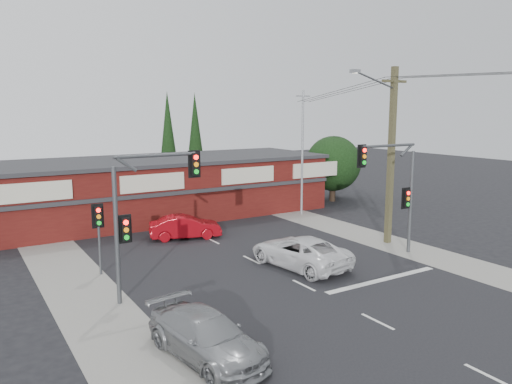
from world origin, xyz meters
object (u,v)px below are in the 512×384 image
white_suv (300,252)px  shop_building (147,188)px  red_sedan (185,227)px  utility_pole (390,150)px  silver_suv (206,336)px

white_suv → shop_building: shop_building is taller
shop_building → white_suv: bearing=-80.6°
red_sedan → shop_building: (0.11, 6.88, 1.44)m
shop_building → utility_pole: (9.36, -14.00, 3.26)m
shop_building → red_sedan: bearing=-90.9°
white_suv → utility_pole: utility_pole is taller
silver_suv → utility_pole: 16.96m
white_suv → red_sedan: (-2.58, 8.02, -0.06)m
utility_pole → red_sedan: bearing=143.1°
white_suv → silver_suv: white_suv is taller
silver_suv → utility_pole: (14.84, 6.74, 4.70)m
shop_building → utility_pole: 17.15m
silver_suv → shop_building: bearing=66.8°
shop_building → utility_pole: bearing=-56.2°
silver_suv → shop_building: shop_building is taller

